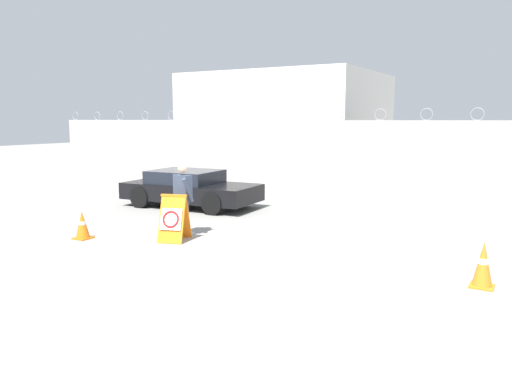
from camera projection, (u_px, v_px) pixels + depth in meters
ground_plane at (221, 255)px, 10.51m from camera, size 90.00×90.00×0.00m
perimeter_wall at (379, 156)px, 19.82m from camera, size 36.00×0.30×3.26m
building_block at (287, 123)px, 27.74m from camera, size 9.67×7.94×5.26m
barricade_sign at (174, 218)px, 11.71m from camera, size 0.80×0.90×1.11m
security_guard at (183, 196)px, 12.13m from camera, size 0.64×0.44×1.78m
traffic_cone_near at (82, 225)px, 11.94m from camera, size 0.38×0.38×0.67m
traffic_cone_mid at (483, 265)px, 8.47m from camera, size 0.39×0.39×0.79m
parked_car_front_coupe at (190, 188)px, 16.29m from camera, size 4.53×2.22×1.19m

